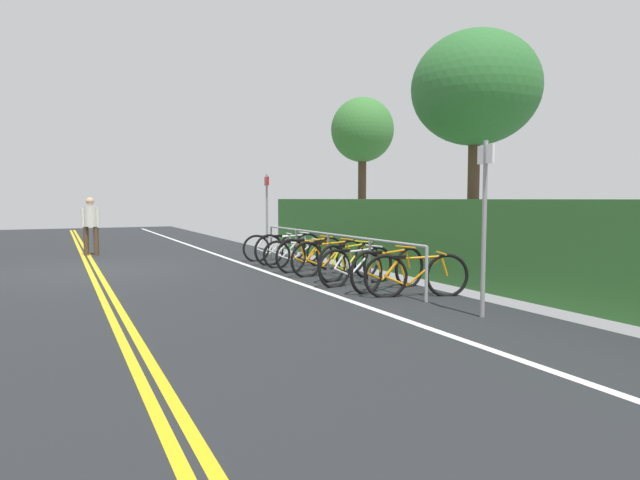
{
  "coord_description": "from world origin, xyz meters",
  "views": [
    {
      "loc": [
        12.91,
        -0.69,
        1.57
      ],
      "look_at": [
        4.34,
        3.45,
        0.85
      ],
      "focal_mm": 30.66,
      "sensor_mm": 36.0,
      "label": 1
    }
  ],
  "objects_px": {
    "bike_rack": "(328,243)",
    "bicycle_1": "(289,249)",
    "tree_near_left": "(362,132)",
    "bicycle_4": "(329,258)",
    "bicycle_7": "(389,269)",
    "pedestrian": "(91,222)",
    "sign_post_near": "(267,207)",
    "bicycle_0": "(275,247)",
    "sign_post_far": "(484,212)",
    "tree_mid": "(475,89)",
    "bicycle_5": "(350,261)",
    "bicycle_3": "(311,254)",
    "bicycle_6": "(357,266)",
    "bicycle_8": "(416,275)",
    "bicycle_2": "(298,253)"
  },
  "relations": [
    {
      "from": "bike_rack",
      "to": "bicycle_1",
      "type": "height_order",
      "value": "bike_rack"
    },
    {
      "from": "tree_near_left",
      "to": "bicycle_1",
      "type": "bearing_deg",
      "value": -50.45
    },
    {
      "from": "bicycle_4",
      "to": "bicycle_7",
      "type": "relative_size",
      "value": 1.02
    },
    {
      "from": "pedestrian",
      "to": "sign_post_near",
      "type": "distance_m",
      "value": 4.92
    },
    {
      "from": "bicycle_0",
      "to": "tree_near_left",
      "type": "relative_size",
      "value": 0.34
    },
    {
      "from": "bicycle_7",
      "to": "sign_post_far",
      "type": "relative_size",
      "value": 0.76
    },
    {
      "from": "pedestrian",
      "to": "tree_mid",
      "type": "bearing_deg",
      "value": 47.26
    },
    {
      "from": "bicycle_0",
      "to": "tree_mid",
      "type": "distance_m",
      "value": 6.05
    },
    {
      "from": "bicycle_1",
      "to": "tree_mid",
      "type": "xyz_separation_m",
      "value": [
        2.68,
        3.32,
        3.59
      ]
    },
    {
      "from": "bicycle_0",
      "to": "bicycle_5",
      "type": "bearing_deg",
      "value": 2.3
    },
    {
      "from": "bicycle_7",
      "to": "tree_near_left",
      "type": "bearing_deg",
      "value": 152.99
    },
    {
      "from": "tree_near_left",
      "to": "bike_rack",
      "type": "bearing_deg",
      "value": -36.19
    },
    {
      "from": "tree_mid",
      "to": "bicycle_4",
      "type": "bearing_deg",
      "value": -99.06
    },
    {
      "from": "bicycle_3",
      "to": "bicycle_7",
      "type": "distance_m",
      "value": 2.83
    },
    {
      "from": "sign_post_near",
      "to": "tree_near_left",
      "type": "relative_size",
      "value": 0.47
    },
    {
      "from": "bicycle_3",
      "to": "bicycle_6",
      "type": "bearing_deg",
      "value": -1.01
    },
    {
      "from": "bike_rack",
      "to": "bicycle_1",
      "type": "bearing_deg",
      "value": -179.52
    },
    {
      "from": "bicycle_8",
      "to": "bicycle_0",
      "type": "bearing_deg",
      "value": -178.05
    },
    {
      "from": "bicycle_4",
      "to": "pedestrian",
      "type": "relative_size",
      "value": 1.13
    },
    {
      "from": "bicycle_1",
      "to": "tree_near_left",
      "type": "bearing_deg",
      "value": 129.55
    },
    {
      "from": "sign_post_near",
      "to": "pedestrian",
      "type": "bearing_deg",
      "value": -116.4
    },
    {
      "from": "bicycle_2",
      "to": "bicycle_6",
      "type": "height_order",
      "value": "bicycle_6"
    },
    {
      "from": "bicycle_4",
      "to": "bicycle_7",
      "type": "bearing_deg",
      "value": 2.4
    },
    {
      "from": "bicycle_4",
      "to": "pedestrian",
      "type": "distance_m",
      "value": 7.67
    },
    {
      "from": "bicycle_3",
      "to": "pedestrian",
      "type": "bearing_deg",
      "value": -144.12
    },
    {
      "from": "bicycle_2",
      "to": "bicycle_5",
      "type": "distance_m",
      "value": 2.23
    },
    {
      "from": "bicycle_3",
      "to": "sign_post_near",
      "type": "relative_size",
      "value": 0.79
    },
    {
      "from": "bicycle_0",
      "to": "sign_post_near",
      "type": "bearing_deg",
      "value": 168.1
    },
    {
      "from": "bicycle_1",
      "to": "tree_mid",
      "type": "distance_m",
      "value": 5.57
    },
    {
      "from": "bicycle_3",
      "to": "sign_post_far",
      "type": "relative_size",
      "value": 0.76
    },
    {
      "from": "bike_rack",
      "to": "bicycle_2",
      "type": "relative_size",
      "value": 3.96
    },
    {
      "from": "bicycle_3",
      "to": "tree_near_left",
      "type": "xyz_separation_m",
      "value": [
        -4.65,
        3.98,
        3.36
      ]
    },
    {
      "from": "tree_near_left",
      "to": "bicycle_0",
      "type": "bearing_deg",
      "value": -58.58
    },
    {
      "from": "bicycle_1",
      "to": "tree_mid",
      "type": "height_order",
      "value": "tree_mid"
    },
    {
      "from": "bicycle_5",
      "to": "tree_near_left",
      "type": "bearing_deg",
      "value": 147.98
    },
    {
      "from": "bicycle_8",
      "to": "pedestrian",
      "type": "bearing_deg",
      "value": -154.96
    },
    {
      "from": "bicycle_4",
      "to": "sign_post_far",
      "type": "height_order",
      "value": "sign_post_far"
    },
    {
      "from": "bicycle_0",
      "to": "sign_post_near",
      "type": "xyz_separation_m",
      "value": [
        -1.27,
        0.27,
        1.01
      ]
    },
    {
      "from": "bicycle_5",
      "to": "tree_mid",
      "type": "distance_m",
      "value": 4.84
    },
    {
      "from": "bicycle_1",
      "to": "bicycle_8",
      "type": "bearing_deg",
      "value": 1.66
    },
    {
      "from": "bicycle_3",
      "to": "sign_post_near",
      "type": "distance_m",
      "value": 3.64
    },
    {
      "from": "bicycle_1",
      "to": "bicycle_3",
      "type": "xyz_separation_m",
      "value": [
        1.42,
        -0.07,
        -0.0
      ]
    },
    {
      "from": "bicycle_7",
      "to": "sign_post_near",
      "type": "bearing_deg",
      "value": 178.96
    },
    {
      "from": "bike_rack",
      "to": "bicycle_7",
      "type": "height_order",
      "value": "bike_rack"
    },
    {
      "from": "bicycle_0",
      "to": "bicycle_4",
      "type": "height_order",
      "value": "bicycle_4"
    },
    {
      "from": "tree_near_left",
      "to": "sign_post_near",
      "type": "bearing_deg",
      "value": -72.67
    },
    {
      "from": "bicycle_4",
      "to": "sign_post_near",
      "type": "distance_m",
      "value": 4.34
    },
    {
      "from": "bicycle_3",
      "to": "tree_near_left",
      "type": "bearing_deg",
      "value": 139.44
    },
    {
      "from": "sign_post_far",
      "to": "bicycle_5",
      "type": "bearing_deg",
      "value": 179.14
    },
    {
      "from": "bicycle_1",
      "to": "bicycle_4",
      "type": "height_order",
      "value": "bicycle_1"
    }
  ]
}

